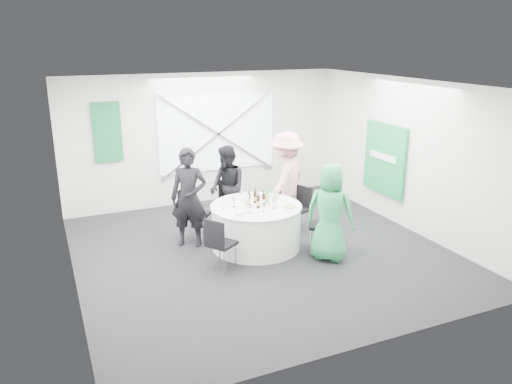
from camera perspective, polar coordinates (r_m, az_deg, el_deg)
name	(u,v)px	position (r m, az deg, el deg)	size (l,w,h in m)	color
floor	(261,251)	(8.59, 0.54, -6.75)	(6.00, 6.00, 0.00)	black
ceiling	(261,84)	(7.87, 0.60, 12.20)	(6.00, 6.00, 0.00)	white
wall_back	(204,139)	(10.85, -5.98, 6.06)	(6.00, 6.00, 0.00)	silver
wall_front	(373,236)	(5.66, 13.19, -4.97)	(6.00, 6.00, 0.00)	silver
wall_left	(65,194)	(7.45, -20.97, -0.24)	(6.00, 6.00, 0.00)	silver
wall_right	(408,155)	(9.71, 16.98, 4.05)	(6.00, 6.00, 0.00)	silver
window_panel	(217,134)	(10.89, -4.42, 6.67)	(2.60, 0.03, 1.60)	white
window_brace_a	(218,134)	(10.85, -4.35, 6.64)	(0.05, 0.05, 3.16)	silver
window_brace_b	(218,134)	(10.85, -4.35, 6.64)	(0.05, 0.05, 3.16)	silver
green_banner	(107,132)	(10.33, -16.63, 6.55)	(0.55, 0.04, 1.20)	#156B3A
green_sign	(384,159)	(10.16, 14.45, 3.68)	(0.05, 1.20, 1.40)	#198E43
banquet_table	(256,226)	(8.61, 0.00, -3.94)	(1.56, 1.56, 0.76)	silver
chair_back	(230,199)	(9.62, -2.99, -0.80)	(0.40, 0.41, 0.88)	black
chair_back_left	(191,210)	(8.94, -7.49, -2.02)	(0.62, 0.62, 0.96)	black
chair_back_right	(301,205)	(9.44, 5.14, -1.46)	(0.49, 0.48, 0.82)	black
chair_front_right	(326,221)	(8.53, 8.04, -3.26)	(0.56, 0.56, 0.90)	black
chair_front_left	(219,241)	(7.74, -4.30, -5.55)	(0.54, 0.54, 0.86)	black
person_man_back_left	(189,198)	(8.62, -7.67, -0.66)	(0.63, 0.41, 1.73)	black
person_man_back	(227,187)	(9.40, -3.29, 0.52)	(0.77, 0.42, 1.58)	black
person_woman_pink	(286,180)	(9.46, 3.44, 1.40)	(1.18, 0.55, 1.83)	pink
person_woman_green	(330,212)	(8.10, 8.47, -2.31)	(0.79, 0.51, 1.62)	green
plate_back	(243,196)	(8.96, -1.53, -0.46)	(0.27, 0.27, 0.01)	white
plate_back_left	(226,202)	(8.62, -3.47, -1.21)	(0.27, 0.27, 0.01)	white
plate_back_right	(274,196)	(8.92, 2.07, -0.50)	(0.25, 0.25, 0.04)	white
plate_front_right	(290,207)	(8.37, 3.86, -1.74)	(0.29, 0.29, 0.04)	white
plate_front_left	(238,215)	(8.00, -2.07, -2.67)	(0.28, 0.28, 0.01)	white
napkin	(241,213)	(8.01, -1.75, -2.43)	(0.17, 0.11, 0.05)	silver
beer_bottle_a	(249,200)	(8.45, -0.80, -0.91)	(0.06, 0.06, 0.26)	#381A0A
beer_bottle_b	(255,197)	(8.59, -0.10, -0.61)	(0.06, 0.06, 0.25)	#381A0A
beer_bottle_c	(264,200)	(8.44, 0.88, -0.91)	(0.06, 0.06, 0.27)	#381A0A
beer_bottle_d	(258,202)	(8.32, 0.26, -1.15)	(0.06, 0.06, 0.28)	#381A0A
green_water_bottle	(267,196)	(8.57, 1.31, -0.43)	(0.08, 0.08, 0.33)	#43AF58
clear_water_bottle	(247,201)	(8.35, -1.04, -1.08)	(0.08, 0.08, 0.28)	white
wine_glass_a	(275,194)	(8.70, 2.16, -0.20)	(0.07, 0.07, 0.17)	white
wine_glass_b	(276,199)	(8.40, 2.34, -0.86)	(0.07, 0.07, 0.17)	white
wine_glass_c	(234,200)	(8.39, -2.56, -0.87)	(0.07, 0.07, 0.17)	white
wine_glass_d	(263,204)	(8.14, 0.86, -1.44)	(0.07, 0.07, 0.17)	white
wine_glass_e	(250,205)	(8.10, -0.68, -1.54)	(0.07, 0.07, 0.17)	white
wine_glass_f	(242,194)	(8.71, -1.63, -0.18)	(0.07, 0.07, 0.17)	white
wine_glass_g	(274,201)	(8.30, 2.05, -1.07)	(0.07, 0.07, 0.17)	white
fork_a	(285,211)	(8.20, 3.38, -2.23)	(0.01, 0.15, 0.01)	silver
knife_a	(289,204)	(8.55, 3.85, -1.41)	(0.01, 0.15, 0.01)	silver
fork_b	(225,201)	(8.69, -3.55, -1.09)	(0.01, 0.15, 0.01)	silver
knife_b	(223,208)	(8.36, -3.82, -1.85)	(0.01, 0.15, 0.01)	silver
fork_c	(251,195)	(9.02, -0.59, -0.36)	(0.01, 0.15, 0.01)	silver
knife_c	(233,198)	(8.87, -2.67, -0.69)	(0.01, 0.15, 0.01)	silver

